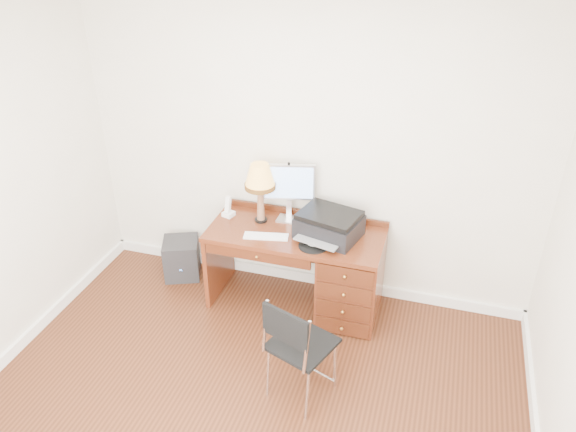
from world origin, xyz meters
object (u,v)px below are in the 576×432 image
(leg_lamp, at_px, (260,180))
(equipment_box, at_px, (182,258))
(desk, at_px, (331,271))
(printer, at_px, (329,225))
(phone, at_px, (228,210))
(chair, at_px, (300,343))
(monitor, at_px, (290,185))

(leg_lamp, relative_size, equipment_box, 1.43)
(desk, xyz_separation_m, equipment_box, (-1.50, 0.10, -0.22))
(desk, xyz_separation_m, printer, (-0.04, 0.02, 0.45))
(phone, height_order, chair, phone)
(desk, xyz_separation_m, chair, (0.02, -1.07, 0.12))
(phone, bearing_deg, equipment_box, -164.04)
(printer, xyz_separation_m, phone, (-0.93, 0.07, -0.05))
(chair, height_order, equipment_box, chair)
(monitor, relative_size, printer, 0.91)
(chair, bearing_deg, monitor, 130.23)
(leg_lamp, height_order, phone, leg_lamp)
(leg_lamp, bearing_deg, equipment_box, 179.72)
(monitor, relative_size, equipment_box, 1.37)
(leg_lamp, xyz_separation_m, phone, (-0.31, -0.00, -0.34))
(printer, distance_m, phone, 0.94)
(desk, height_order, leg_lamp, leg_lamp)
(printer, bearing_deg, desk, -13.03)
(monitor, bearing_deg, printer, -38.25)
(chair, bearing_deg, printer, 113.54)
(desk, height_order, monitor, monitor)
(printer, height_order, phone, printer)
(leg_lamp, bearing_deg, desk, -7.84)
(monitor, xyz_separation_m, phone, (-0.53, -0.11, -0.27))
(printer, xyz_separation_m, chair, (0.06, -1.09, -0.33))
(leg_lamp, bearing_deg, chair, -59.54)
(printer, relative_size, chair, 0.66)
(chair, bearing_deg, desk, 111.40)
(phone, bearing_deg, leg_lamp, 17.01)
(leg_lamp, xyz_separation_m, chair, (0.68, -1.16, -0.62))
(leg_lamp, bearing_deg, phone, -179.61)
(desk, height_order, equipment_box, desk)
(chair, bearing_deg, equipment_box, 162.84)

